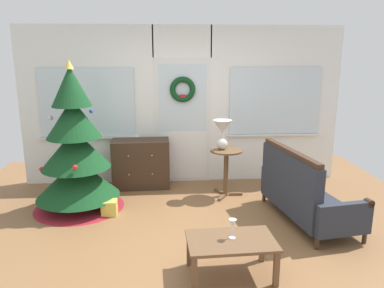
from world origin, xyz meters
The scene contains 10 objects.
ground_plane centered at (0.00, 0.00, 0.00)m, with size 6.76×6.76×0.00m, color brown.
back_wall_with_door centered at (0.00, 2.08, 1.28)m, with size 5.20×0.19×2.55m.
christmas_tree centered at (-1.51, 1.00, 0.75)m, with size 1.24×1.24×2.03m.
dresser_cabinet centered at (-0.68, 1.79, 0.39)m, with size 0.91×0.46×0.78m.
settee_sofa centered at (1.44, 0.37, 0.38)m, with size 0.93×1.63×0.96m.
side_table centered at (0.61, 1.31, 0.51)m, with size 0.50×0.48×0.72m.
table_lamp centered at (0.55, 1.35, 1.00)m, with size 0.28×0.28×0.44m.
coffee_table centered at (0.33, -0.79, 0.33)m, with size 0.86×0.56×0.38m.
wine_glass centered at (0.35, -0.76, 0.52)m, with size 0.08×0.08×0.20m.
gift_box centered at (-1.05, 0.72, 0.10)m, with size 0.20×0.18×0.20m, color #D8C64C.
Camera 1 is at (-0.26, -3.98, 2.10)m, focal length 34.79 mm.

